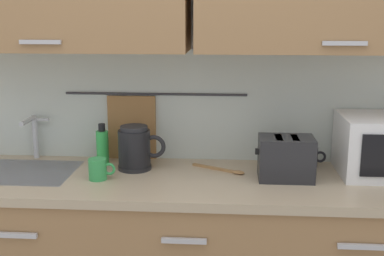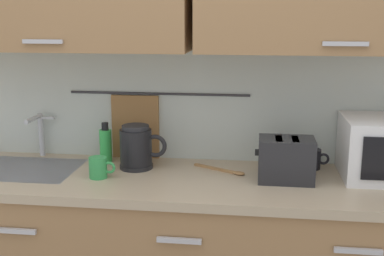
{
  "view_description": "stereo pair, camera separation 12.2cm",
  "coord_description": "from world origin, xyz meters",
  "px_view_note": "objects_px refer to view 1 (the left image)",
  "views": [
    {
      "loc": [
        0.17,
        -1.83,
        1.62
      ],
      "look_at": [
        0.01,
        0.33,
        1.12
      ],
      "focal_mm": 46.69,
      "sensor_mm": 36.0,
      "label": 1
    },
    {
      "loc": [
        0.29,
        -1.81,
        1.62
      ],
      "look_at": [
        0.01,
        0.33,
        1.12
      ],
      "focal_mm": 46.69,
      "sensor_mm": 36.0,
      "label": 2
    }
  ],
  "objects_px": {
    "dish_soap_bottle": "(102,146)",
    "wooden_spoon": "(225,170)",
    "mug_by_kettle": "(310,157)",
    "electric_kettle": "(135,148)",
    "toaster": "(286,158)",
    "mug_near_sink": "(98,169)"
  },
  "relations": [
    {
      "from": "dish_soap_bottle",
      "to": "wooden_spoon",
      "type": "xyz_separation_m",
      "value": [
        0.6,
        -0.09,
        -0.08
      ]
    },
    {
      "from": "electric_kettle",
      "to": "mug_near_sink",
      "type": "height_order",
      "value": "electric_kettle"
    },
    {
      "from": "toaster",
      "to": "wooden_spoon",
      "type": "xyz_separation_m",
      "value": [
        -0.27,
        0.09,
        -0.09
      ]
    },
    {
      "from": "wooden_spoon",
      "to": "mug_by_kettle",
      "type": "bearing_deg",
      "value": 14.0
    },
    {
      "from": "mug_by_kettle",
      "to": "mug_near_sink",
      "type": "bearing_deg",
      "value": -164.8
    },
    {
      "from": "dish_soap_bottle",
      "to": "wooden_spoon",
      "type": "relative_size",
      "value": 0.76
    },
    {
      "from": "toaster",
      "to": "electric_kettle",
      "type": "bearing_deg",
      "value": 172.42
    },
    {
      "from": "dish_soap_bottle",
      "to": "wooden_spoon",
      "type": "bearing_deg",
      "value": -8.71
    },
    {
      "from": "mug_by_kettle",
      "to": "toaster",
      "type": "bearing_deg",
      "value": -125.57
    },
    {
      "from": "electric_kettle",
      "to": "mug_by_kettle",
      "type": "height_order",
      "value": "electric_kettle"
    },
    {
      "from": "toaster",
      "to": "mug_by_kettle",
      "type": "bearing_deg",
      "value": 54.43
    },
    {
      "from": "mug_by_kettle",
      "to": "wooden_spoon",
      "type": "xyz_separation_m",
      "value": [
        -0.41,
        -0.1,
        -0.04
      ]
    },
    {
      "from": "electric_kettle",
      "to": "dish_soap_bottle",
      "type": "xyz_separation_m",
      "value": [
        -0.18,
        0.09,
        -0.01
      ]
    },
    {
      "from": "electric_kettle",
      "to": "mug_by_kettle",
      "type": "relative_size",
      "value": 1.89
    },
    {
      "from": "dish_soap_bottle",
      "to": "toaster",
      "type": "relative_size",
      "value": 0.77
    },
    {
      "from": "electric_kettle",
      "to": "wooden_spoon",
      "type": "bearing_deg",
      "value": -0.45
    },
    {
      "from": "dish_soap_bottle",
      "to": "toaster",
      "type": "height_order",
      "value": "dish_soap_bottle"
    },
    {
      "from": "dish_soap_bottle",
      "to": "mug_by_kettle",
      "type": "xyz_separation_m",
      "value": [
        1.0,
        0.01,
        -0.04
      ]
    },
    {
      "from": "mug_near_sink",
      "to": "wooden_spoon",
      "type": "height_order",
      "value": "mug_near_sink"
    },
    {
      "from": "dish_soap_bottle",
      "to": "mug_near_sink",
      "type": "relative_size",
      "value": 1.63
    },
    {
      "from": "dish_soap_bottle",
      "to": "wooden_spoon",
      "type": "distance_m",
      "value": 0.61
    },
    {
      "from": "toaster",
      "to": "mug_by_kettle",
      "type": "height_order",
      "value": "toaster"
    }
  ]
}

